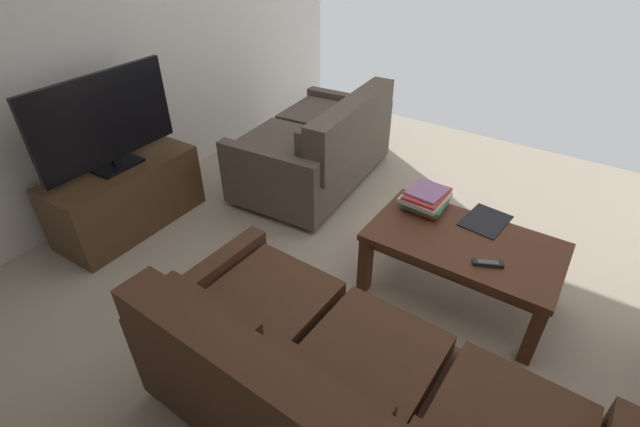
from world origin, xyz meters
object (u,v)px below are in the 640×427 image
(book_stack, at_px, (426,199))
(loose_magazine, at_px, (486,221))
(flat_tv, at_px, (105,121))
(tv_remote, at_px, (488,263))
(sofa_main, at_px, (346,405))
(tv_stand, at_px, (127,196))
(coffee_table, at_px, (463,248))
(loveseat_near, at_px, (319,146))

(book_stack, relative_size, loose_magazine, 1.00)
(flat_tv, bearing_deg, tv_remote, -168.84)
(sofa_main, distance_m, tv_stand, 2.30)
(tv_stand, height_order, loose_magazine, tv_stand)
(coffee_table, height_order, book_stack, book_stack)
(flat_tv, xyz_separation_m, tv_remote, (-2.46, -0.49, -0.39))
(sofa_main, height_order, book_stack, sofa_main)
(sofa_main, bearing_deg, flat_tv, -14.53)
(loveseat_near, xyz_separation_m, tv_remote, (-1.63, 0.82, 0.10))
(flat_tv, xyz_separation_m, book_stack, (-1.96, -0.82, -0.34))
(loveseat_near, bearing_deg, sofa_main, 126.61)
(flat_tv, bearing_deg, sofa_main, 165.47)
(loveseat_near, relative_size, coffee_table, 1.39)
(tv_stand, xyz_separation_m, flat_tv, (-0.00, 0.00, 0.59))
(tv_stand, xyz_separation_m, book_stack, (-1.97, -0.82, 0.25))
(coffee_table, height_order, tv_stand, tv_stand)
(book_stack, bearing_deg, tv_stand, 22.54)
(tv_stand, distance_m, loose_magazine, 2.50)
(loveseat_near, height_order, tv_remote, loveseat_near)
(loveseat_near, relative_size, loose_magazine, 4.90)
(coffee_table, bearing_deg, tv_remote, 139.14)
(sofa_main, distance_m, book_stack, 1.43)
(loveseat_near, distance_m, tv_stand, 1.55)
(sofa_main, height_order, flat_tv, flat_tv)
(sofa_main, relative_size, loose_magazine, 6.30)
(loveseat_near, bearing_deg, tv_stand, 57.60)
(loveseat_near, relative_size, book_stack, 4.88)
(loveseat_near, xyz_separation_m, flat_tv, (0.83, 1.31, 0.49))
(coffee_table, bearing_deg, loveseat_near, -24.73)
(sofa_main, xyz_separation_m, book_stack, (0.26, -1.39, 0.15))
(coffee_table, bearing_deg, book_stack, -29.40)
(sofa_main, bearing_deg, loveseat_near, -53.39)
(sofa_main, bearing_deg, coffee_table, -92.83)
(sofa_main, distance_m, flat_tv, 2.35)
(tv_stand, distance_m, tv_remote, 2.52)
(sofa_main, height_order, tv_remote, sofa_main)
(coffee_table, height_order, loose_magazine, loose_magazine)
(tv_remote, bearing_deg, book_stack, -33.76)
(flat_tv, bearing_deg, book_stack, -157.42)
(tv_stand, bearing_deg, coffee_table, -164.54)
(tv_stand, relative_size, flat_tv, 1.05)
(tv_stand, relative_size, book_stack, 3.50)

